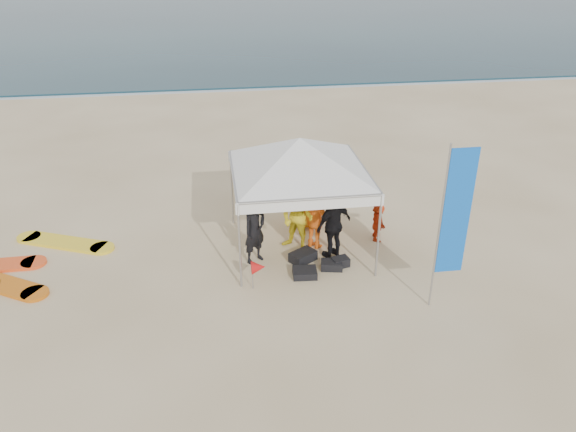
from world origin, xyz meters
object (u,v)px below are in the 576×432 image
(canopy_tent, at_px, (300,138))
(person_black_b, at_px, (334,224))
(person_orange_b, at_px, (308,193))
(marker_pennant, at_px, (258,267))
(person_yellow, at_px, (297,218))
(feather_flag, at_px, (454,215))
(person_orange_a, at_px, (316,216))
(person_seated, at_px, (378,220))
(person_black_a, at_px, (255,229))

(canopy_tent, bearing_deg, person_black_b, -35.20)
(person_orange_b, relative_size, marker_pennant, 2.79)
(person_yellow, relative_size, person_black_b, 1.01)
(person_black_b, height_order, feather_flag, feather_flag)
(person_orange_a, relative_size, person_black_b, 0.99)
(person_orange_a, bearing_deg, person_seated, -131.72)
(person_seated, xyz_separation_m, canopy_tent, (-1.89, -0.13, 2.14))
(person_orange_b, bearing_deg, person_yellow, 59.08)
(canopy_tent, relative_size, marker_pennant, 6.27)
(marker_pennant, bearing_deg, person_orange_b, 60.01)
(marker_pennant, bearing_deg, feather_flag, -16.81)
(person_black_a, xyz_separation_m, person_seated, (2.93, 0.57, -0.30))
(person_seated, bearing_deg, canopy_tent, 107.03)
(person_orange_a, xyz_separation_m, person_seated, (1.49, 0.13, -0.30))
(person_orange_a, bearing_deg, person_black_b, 164.80)
(person_yellow, height_order, person_seated, person_yellow)
(person_yellow, distance_m, canopy_tent, 1.83)
(person_seated, distance_m, canopy_tent, 2.86)
(person_orange_b, bearing_deg, person_seated, 140.89)
(person_orange_a, relative_size, marker_pennant, 2.46)
(person_orange_a, relative_size, person_seated, 1.62)
(person_black_a, xyz_separation_m, marker_pennant, (-0.03, -1.08, -0.29))
(person_yellow, xyz_separation_m, person_orange_a, (0.44, 0.07, -0.02))
(person_orange_b, relative_size, feather_flag, 0.54)
(marker_pennant, bearing_deg, person_black_b, 30.50)
(person_black_a, distance_m, canopy_tent, 2.16)
(person_yellow, relative_size, canopy_tent, 0.40)
(person_yellow, bearing_deg, person_black_b, 8.60)
(person_black_b, bearing_deg, person_seated, 177.39)
(person_black_b, height_order, person_seated, person_black_b)
(person_orange_a, height_order, person_orange_b, person_orange_b)
(person_black_a, xyz_separation_m, feather_flag, (3.44, -2.12, 1.17))
(person_orange_a, relative_size, canopy_tent, 0.39)
(person_black_a, bearing_deg, canopy_tent, -15.83)
(person_orange_b, bearing_deg, canopy_tent, 59.84)
(person_orange_a, distance_m, person_black_b, 0.57)
(person_orange_b, distance_m, feather_flag, 4.24)
(person_black_b, distance_m, marker_pennant, 2.07)
(person_yellow, height_order, person_black_b, person_yellow)
(person_orange_a, height_order, marker_pennant, person_orange_a)
(marker_pennant, bearing_deg, person_orange_a, 46.14)
(person_yellow, xyz_separation_m, person_orange_b, (0.43, 1.07, 0.09))
(canopy_tent, height_order, feather_flag, feather_flag)
(canopy_tent, distance_m, feather_flag, 3.58)
(person_orange_b, relative_size, person_seated, 1.84)
(person_orange_a, height_order, person_black_b, person_black_b)
(marker_pennant, bearing_deg, person_black_a, 88.32)
(person_yellow, xyz_separation_m, feather_flag, (2.45, -2.50, 1.15))
(canopy_tent, bearing_deg, feather_flag, -46.97)
(person_black_a, bearing_deg, person_orange_a, -21.89)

